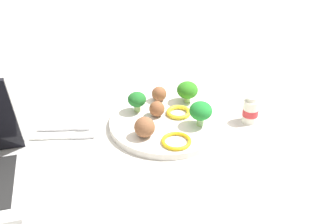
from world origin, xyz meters
TOP-DOWN VIEW (x-y plane):
  - ground_plane at (0.00, 0.00)m, footprint 4.00×4.00m
  - plate at (0.00, 0.00)m, footprint 0.28×0.28m
  - broccoli_floret_back_right at (0.07, -0.03)m, footprint 0.05×0.05m
  - broccoli_floret_front_right at (-0.07, 0.04)m, footprint 0.05×0.05m
  - broccoli_floret_far_rim at (0.06, 0.08)m, footprint 0.05×0.05m
  - meatball_front_right at (-0.06, -0.06)m, footprint 0.05×0.05m
  - meatball_front_left at (-0.02, 0.02)m, footprint 0.04×0.04m
  - meatball_center at (-0.01, 0.09)m, footprint 0.04×0.04m
  - pepper_ring_mid_right at (0.03, 0.02)m, footprint 0.09×0.09m
  - pepper_ring_far_rim at (0.01, -0.10)m, footprint 0.09×0.09m
  - napkin at (-0.25, -0.02)m, footprint 0.17×0.12m
  - fork at (-0.24, 0.00)m, footprint 0.12×0.02m
  - knife at (-0.24, -0.03)m, footprint 0.15×0.02m
  - yogurt_bottle at (0.20, -0.01)m, footprint 0.04×0.04m

SIDE VIEW (x-z plane):
  - ground_plane at x=0.00m, z-range 0.00..0.00m
  - napkin at x=-0.25m, z-range 0.00..0.01m
  - knife at x=-0.24m, z-range 0.00..0.01m
  - fork at x=-0.24m, z-range 0.00..0.01m
  - plate at x=0.00m, z-range 0.00..0.02m
  - pepper_ring_far_rim at x=0.01m, z-range 0.02..0.02m
  - pepper_ring_mid_right at x=0.03m, z-range 0.02..0.03m
  - yogurt_bottle at x=0.20m, z-range 0.00..0.06m
  - meatball_front_left at x=-0.02m, z-range 0.02..0.05m
  - meatball_center at x=-0.01m, z-range 0.02..0.05m
  - meatball_front_right at x=-0.06m, z-range 0.02..0.06m
  - broccoli_floret_front_right at x=-0.07m, z-range 0.02..0.07m
  - broccoli_floret_far_rim at x=0.06m, z-range 0.02..0.08m
  - broccoli_floret_back_right at x=0.07m, z-range 0.02..0.08m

